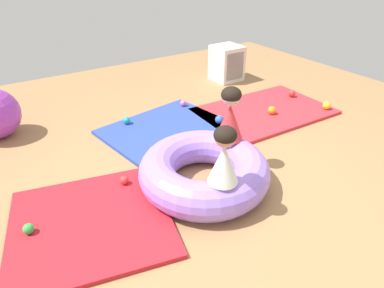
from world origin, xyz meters
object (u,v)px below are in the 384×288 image
object	(u,v)px
play_ball_pink	(183,103)
play_ball_orange	(272,110)
child_in_white	(224,156)
play_ball_red_second	(292,93)
storage_cube	(228,63)
play_ball_blue	(219,120)
inflatable_cushion	(204,171)
play_ball_yellow	(327,106)
play_ball_teal	(127,120)
play_ball_green	(28,229)
play_ball_red	(124,180)
child_in_red	(230,114)

from	to	relation	value
play_ball_pink	play_ball_orange	world-z (taller)	play_ball_orange
child_in_white	play_ball_pink	world-z (taller)	child_in_white
play_ball_red_second	storage_cube	xyz separation A→B (m)	(-0.27, 1.18, 0.19)
storage_cube	play_ball_blue	bearing A→B (deg)	-131.54
inflatable_cushion	storage_cube	bearing A→B (deg)	47.44
play_ball_orange	play_ball_blue	bearing A→B (deg)	168.21
inflatable_cushion	play_ball_yellow	bearing A→B (deg)	10.45
play_ball_teal	play_ball_pink	world-z (taller)	play_ball_teal
play_ball_orange	storage_cube	xyz separation A→B (m)	(0.40, 1.44, 0.19)
inflatable_cushion	play_ball_red_second	distance (m)	2.46
play_ball_green	storage_cube	bearing A→B (deg)	29.46
play_ball_green	play_ball_yellow	size ratio (longest dim) A/B	0.80
play_ball_green	play_ball_yellow	world-z (taller)	play_ball_yellow
play_ball_red	play_ball_green	size ratio (longest dim) A/B	0.97
child_in_white	storage_cube	world-z (taller)	child_in_white
inflatable_cushion	play_ball_teal	world-z (taller)	inflatable_cushion
play_ball_teal	child_in_white	bearing A→B (deg)	-89.40
child_in_white	play_ball_teal	distance (m)	1.94
inflatable_cushion	play_ball_red_second	xyz separation A→B (m)	(2.25, 0.98, -0.08)
play_ball_pink	play_ball_orange	size ratio (longest dim) A/B	0.79
play_ball_green	play_ball_yellow	distance (m)	3.79
play_ball_yellow	storage_cube	distance (m)	1.77
play_ball_green	storage_cube	size ratio (longest dim) A/B	0.15
play_ball_teal	storage_cube	world-z (taller)	storage_cube
play_ball_pink	play_ball_green	bearing A→B (deg)	-148.53
child_in_red	play_ball_blue	xyz separation A→B (m)	(0.47, 0.74, -0.49)
child_in_red	play_ball_teal	bearing A→B (deg)	-88.80
inflatable_cushion	play_ball_red_second	bearing A→B (deg)	23.55
play_ball_teal	play_ball_orange	world-z (taller)	play_ball_orange
play_ball_red	storage_cube	bearing A→B (deg)	34.32
play_ball_red	play_ball_pink	distance (m)	1.82
play_ball_red	play_ball_teal	xyz separation A→B (m)	(0.51, 1.12, 0.01)
play_ball_green	play_ball_teal	distance (m)	1.88
play_ball_yellow	storage_cube	size ratio (longest dim) A/B	0.19
play_ball_green	child_in_white	bearing A→B (deg)	-23.04
play_ball_green	play_ball_red_second	size ratio (longest dim) A/B	0.80
play_ball_pink	play_ball_blue	xyz separation A→B (m)	(0.09, -0.70, 0.01)
play_ball_red_second	play_ball_yellow	bearing A→B (deg)	-84.12
child_in_white	play_ball_blue	xyz separation A→B (m)	(0.94, 1.26, -0.47)
child_in_white	play_ball_red	size ratio (longest dim) A/B	5.97
child_in_red	play_ball_teal	size ratio (longest dim) A/B	5.69
play_ball_orange	play_ball_red	bearing A→B (deg)	-171.23
play_ball_pink	play_ball_yellow	xyz separation A→B (m)	(1.56, -1.14, 0.01)
child_in_white	play_ball_red_second	size ratio (longest dim) A/B	4.65
play_ball_blue	play_ball_green	bearing A→B (deg)	-163.91
play_ball_orange	inflatable_cushion	bearing A→B (deg)	-155.61
play_ball_blue	play_ball_red_second	size ratio (longest dim) A/B	1.02
child_in_red	storage_cube	bearing A→B (deg)	-146.88
child_in_red	play_ball_green	bearing A→B (deg)	-20.84
play_ball_green	play_ball_blue	size ratio (longest dim) A/B	0.78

